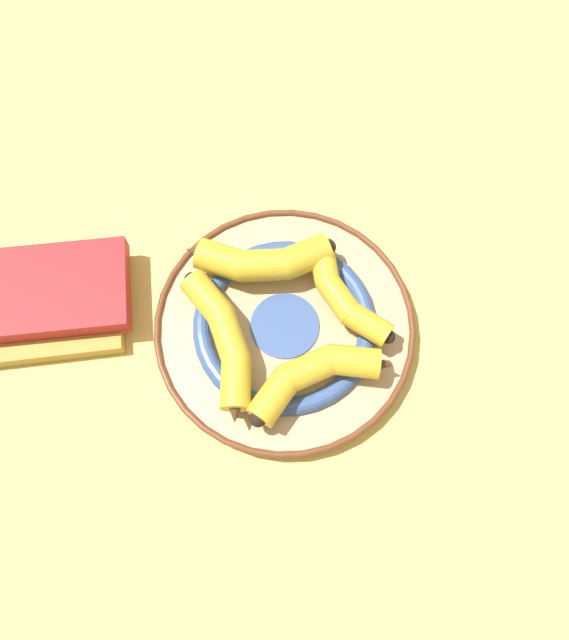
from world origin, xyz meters
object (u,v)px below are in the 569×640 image
Objects in this scene: banana_c at (342,293)px; book_stack at (40,299)px; banana_a at (225,341)px; banana_b at (260,261)px; banana_d at (315,374)px; decorative_bowl at (284,326)px.

book_stack is (-0.35, 0.12, -0.03)m from banana_c.
banana_b reaches higher than banana_a.
banana_b is at bearing -90.16° from banana_d.
book_stack is (-0.28, 0.13, 0.01)m from decorative_bowl.
banana_c is 0.11m from banana_d.
banana_d is (0.01, -0.15, -0.00)m from banana_b.
banana_c is at bearing -85.47° from banana_a.
banana_a and banana_d have the same top height.
banana_d is 0.75× the size of book_stack.
book_stack is at bearing 154.70° from decorative_bowl.
banana_b is 0.28m from book_stack.
book_stack reaches higher than decorative_bowl.
banana_b is 0.11m from banana_c.
banana_a is 0.11m from banana_b.
banana_c is at bearing -132.96° from banana_d.
banana_a is 0.15m from banana_c.
banana_d is 0.35m from book_stack.
banana_d reaches higher than book_stack.
decorative_bowl is 1.95× the size of banana_c.
banana_d is at bearing 162.21° from book_stack.
banana_d is at bearing -130.39° from banana_a.
decorative_bowl is at bearing -85.69° from banana_a.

